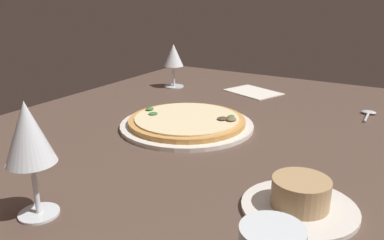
{
  "coord_description": "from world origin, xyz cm",
  "views": [
    {
      "loc": [
        74.53,
        42.94,
        36.7
      ],
      "look_at": [
        -2.34,
        -2.9,
        7.0
      ],
      "focal_mm": 36.63,
      "sensor_mm": 36.0,
      "label": 1
    }
  ],
  "objects": [
    {
      "name": "wine_glass_near",
      "position": [
        41.54,
        -4.05,
        16.86
      ],
      "size": [
        7.39,
        7.39,
        18.14
      ],
      "color": "silver",
      "rests_on": "dining_table"
    },
    {
      "name": "wine_glass_far",
      "position": [
        -39.1,
        -32.31,
        14.65
      ],
      "size": [
        6.85,
        6.85,
        15.15
      ],
      "color": "silver",
      "rests_on": "dining_table"
    },
    {
      "name": "dining_table",
      "position": [
        0.0,
        0.0,
        2.0
      ],
      "size": [
        150.0,
        110.0,
        4.0
      ],
      "primitive_type": "cube",
      "color": "brown",
      "rests_on": "ground"
    },
    {
      "name": "paper_menu",
      "position": [
        -46.09,
        -4.95,
        4.15
      ],
      "size": [
        17.57,
        20.33,
        0.3
      ],
      "primitive_type": "cube",
      "rotation": [
        0.0,
        0.0,
        -0.37
      ],
      "color": "silver",
      "rests_on": "dining_table"
    },
    {
      "name": "pizza_main",
      "position": [
        -4.69,
        -5.79,
        5.19
      ],
      "size": [
        33.37,
        33.37,
        3.33
      ],
      "color": "silver",
      "rests_on": "dining_table"
    },
    {
      "name": "spoon",
      "position": [
        -38.62,
        31.99,
        4.46
      ],
      "size": [
        10.48,
        4.07,
        1.0
      ],
      "color": "silver",
      "rests_on": "dining_table"
    },
    {
      "name": "ramekin_on_saucer",
      "position": [
        19.84,
        29.83,
        5.97
      ],
      "size": [
        18.05,
        18.05,
        5.36
      ],
      "color": "silver",
      "rests_on": "dining_table"
    }
  ]
}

